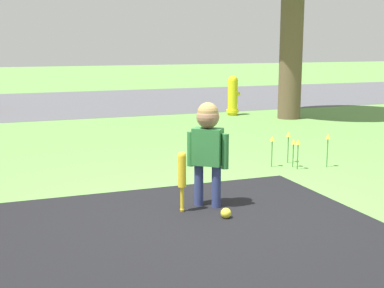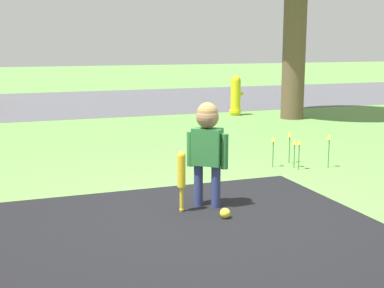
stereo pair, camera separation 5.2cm
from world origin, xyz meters
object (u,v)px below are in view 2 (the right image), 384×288
Objects in this scene: baseball_bat at (181,173)px; sports_ball at (225,213)px; child at (207,140)px; fire_hydrant at (236,96)px.

sports_ball is (0.29, -0.30, -0.31)m from baseball_bat.
child is at bearing 93.53° from sports_ball.
child is 1.75× the size of baseball_bat.
sports_ball is (0.02, -0.36, -0.58)m from child.
baseball_bat is at bearing -125.90° from child.
fire_hydrant is at bearing 103.35° from child.
baseball_bat is 6.01× the size of sports_ball.
child is 1.18× the size of fire_hydrant.
child reaches higher than sports_ball.
fire_hydrant reaches higher than sports_ball.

